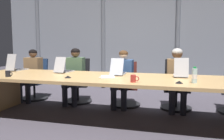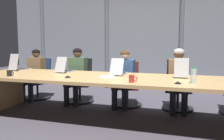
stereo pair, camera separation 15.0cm
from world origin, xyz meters
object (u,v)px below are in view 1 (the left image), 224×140
(conference_mic_left_side, at_px, (179,82))
(laptop_left_mid, at_px, (64,69))
(office_chair_left_mid, at_px, (78,86))
(water_bottle_primary, at_px, (195,76))
(office_chair_center, at_px, (126,89))
(person_center, at_px, (122,75))
(conference_mic_middle, at_px, (68,77))
(laptop_left_end, at_px, (17,67))
(person_right_mid, at_px, (177,76))
(spiral_notepad, at_px, (108,77))
(person_left_end, at_px, (31,72))
(laptop_center, at_px, (119,71))
(office_chair_left_end, at_px, (35,84))
(laptop_right_mid, at_px, (181,73))
(office_chair_right_mid, at_px, (176,91))
(person_left_mid, at_px, (74,73))
(coffee_mug_far, at_px, (134,79))

(conference_mic_left_side, bearing_deg, laptop_left_mid, 161.71)
(office_chair_left_mid, xyz_separation_m, water_bottle_primary, (2.32, -1.32, 0.49))
(office_chair_center, xyz_separation_m, person_center, (-0.04, -0.15, 0.31))
(laptop_left_mid, xyz_separation_m, conference_mic_middle, (0.38, -0.64, -0.04))
(laptop_left_end, xyz_separation_m, person_right_mid, (3.12, 0.52, -0.13))
(person_center, relative_size, spiral_notepad, 3.18)
(office_chair_left_mid, distance_m, person_left_end, 1.10)
(laptop_left_end, relative_size, person_left_end, 0.40)
(person_right_mid, bearing_deg, person_center, -95.22)
(spiral_notepad, bearing_deg, person_right_mid, 24.06)
(water_bottle_primary, xyz_separation_m, conference_mic_left_side, (-0.20, -0.07, -0.09))
(laptop_center, xyz_separation_m, person_left_end, (-2.13, 0.55, -0.15))
(laptop_left_mid, bearing_deg, laptop_center, -84.29)
(person_center, height_order, conference_mic_left_side, person_center)
(office_chair_left_end, xyz_separation_m, spiral_notepad, (2.06, -1.11, 0.40))
(laptop_left_end, height_order, office_chair_left_mid, laptop_left_end)
(conference_mic_middle, bearing_deg, office_chair_left_end, 137.60)
(laptop_right_mid, xyz_separation_m, office_chair_left_end, (-3.20, 0.71, -0.45))
(laptop_center, height_order, water_bottle_primary, laptop_center)
(person_center, bearing_deg, laptop_right_mid, 64.25)
(person_left_end, relative_size, person_center, 1.00)
(person_center, distance_m, spiral_notepad, 0.96)
(office_chair_left_end, bearing_deg, person_right_mid, 87.22)
(office_chair_right_mid, distance_m, water_bottle_primary, 1.43)
(office_chair_center, distance_m, conference_mic_left_side, 1.79)
(laptop_left_end, bearing_deg, person_left_mid, -56.01)
(person_left_end, distance_m, person_center, 2.07)
(office_chair_right_mid, height_order, water_bottle_primary, water_bottle_primary)
(laptop_left_mid, relative_size, person_left_mid, 0.37)
(person_left_end, distance_m, spiral_notepad, 2.26)
(office_chair_center, xyz_separation_m, spiral_notepad, (-0.06, -1.11, 0.41))
(person_left_end, xyz_separation_m, spiral_notepad, (2.05, -0.95, 0.11))
(person_left_end, xyz_separation_m, coffee_mug_far, (2.54, -1.31, 0.15))
(office_chair_center, relative_size, person_right_mid, 0.75)
(person_right_mid, height_order, conference_mic_left_side, person_right_mid)
(person_center, distance_m, coffee_mug_far, 1.40)
(laptop_right_mid, height_order, person_left_end, person_left_end)
(office_chair_left_end, bearing_deg, laptop_right_mid, 77.57)
(laptop_left_end, height_order, laptop_left_mid, laptop_left_end)
(laptop_left_mid, xyz_separation_m, laptop_center, (1.07, -0.01, -0.00))
(laptop_right_mid, xyz_separation_m, spiral_notepad, (-1.14, -0.40, -0.05))
(office_chair_center, relative_size, conference_mic_middle, 8.07)
(person_center, height_order, conference_mic_middle, person_center)
(laptop_left_mid, height_order, water_bottle_primary, laptop_left_mid)
(laptop_left_mid, height_order, office_chair_left_end, laptop_left_mid)
(conference_mic_left_side, xyz_separation_m, conference_mic_middle, (-1.72, 0.06, 0.00))
(laptop_right_mid, bearing_deg, laptop_center, 86.90)
(office_chair_left_mid, xyz_separation_m, conference_mic_middle, (0.40, -1.33, 0.40))
(laptop_left_mid, bearing_deg, coffee_mug_far, -111.42)
(laptop_right_mid, bearing_deg, person_center, 60.61)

